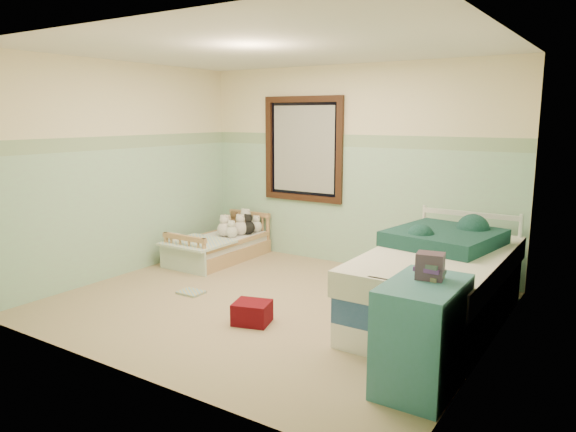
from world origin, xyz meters
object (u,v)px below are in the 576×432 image
Objects in this scene: toddler_bed_frame at (220,253)px; twin_bed_frame at (436,309)px; plush_floor_cream at (176,253)px; red_pillow at (252,313)px; dresser at (422,335)px; floor_book at (191,292)px; plush_floor_tan at (172,255)px.

toddler_bed_frame is 0.64× the size of twin_bed_frame.
red_pillow is (2.04, -1.08, -0.04)m from plush_floor_cream.
floor_book is at bearing 167.50° from dresser.
plush_floor_tan is 2.34m from red_pillow.
twin_bed_frame reaches higher than floor_book.
twin_bed_frame is at bearing -1.31° from plush_floor_tan.
plush_floor_cream is at bearing 151.95° from red_pillow.
dresser is at bearing -28.69° from toddler_bed_frame.
dresser is 2.37× the size of red_pillow.
dresser reaches higher than toddler_bed_frame.
plush_floor_cream is 3.44m from twin_bed_frame.
plush_floor_cream reaches higher than toddler_bed_frame.
toddler_bed_frame reaches higher than floor_book.
plush_floor_cream reaches higher than floor_book.
plush_floor_tan is at bearing -158.13° from plush_floor_cream.
floor_book is at bearing -36.03° from plush_floor_tan.
plush_floor_tan is at bearing -128.13° from toddler_bed_frame.
dresser reaches higher than plush_floor_tan.
plush_floor_tan is at bearing 160.20° from dresser.
plush_floor_tan is (-0.39, -0.50, 0.02)m from toddler_bed_frame.
plush_floor_tan is 3.49m from twin_bed_frame.
plush_floor_tan is at bearing 143.49° from floor_book.
toddler_bed_frame is at bearing 151.31° from dresser.
plush_floor_cream is 1.03× the size of floor_book.
twin_bed_frame is 1.35m from dresser.
plush_floor_cream is 0.86× the size of red_pillow.
toddler_bed_frame is 3.15m from twin_bed_frame.
floor_book is (-1.05, 0.31, -0.09)m from red_pillow.
dresser is at bearing -9.98° from red_pillow.
red_pillow is at bearing -28.05° from plush_floor_cream.
toddler_bed_frame is at bearing 54.60° from plush_floor_cream.
red_pillow is 1.10m from floor_book.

